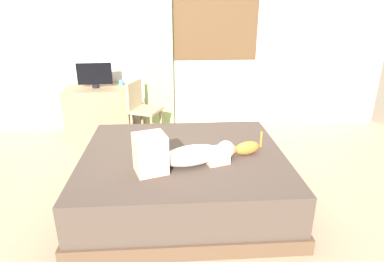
# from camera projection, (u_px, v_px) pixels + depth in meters

# --- Properties ---
(ground_plane) EXTENTS (16.00, 16.00, 0.00)m
(ground_plane) POSITION_uv_depth(u_px,v_px,m) (188.00, 204.00, 3.31)
(ground_plane) COLOR tan
(back_wall_with_window) EXTENTS (6.40, 0.14, 2.90)m
(back_wall_with_window) POSITION_uv_depth(u_px,v_px,m) (180.00, 33.00, 4.91)
(back_wall_with_window) COLOR silver
(back_wall_with_window) RESTS_ON ground
(bed) EXTENTS (1.99, 1.77, 0.52)m
(bed) POSITION_uv_depth(u_px,v_px,m) (183.00, 177.00, 3.31)
(bed) COLOR brown
(bed) RESTS_ON ground
(person_lying) EXTENTS (0.93, 0.50, 0.34)m
(person_lying) POSITION_uv_depth(u_px,v_px,m) (182.00, 154.00, 2.93)
(person_lying) COLOR silver
(person_lying) RESTS_ON bed
(cat) EXTENTS (0.35, 0.19, 0.21)m
(cat) POSITION_uv_depth(u_px,v_px,m) (245.00, 148.00, 3.16)
(cat) COLOR #C67A2D
(cat) RESTS_ON bed
(desk) EXTENTS (0.90, 0.56, 0.74)m
(desk) POSITION_uv_depth(u_px,v_px,m) (100.00, 112.00, 4.86)
(desk) COLOR #997A56
(desk) RESTS_ON ground
(tv_monitor) EXTENTS (0.48, 0.10, 0.35)m
(tv_monitor) POSITION_uv_depth(u_px,v_px,m) (95.00, 75.00, 4.66)
(tv_monitor) COLOR black
(tv_monitor) RESTS_ON desk
(cup) EXTENTS (0.07, 0.07, 0.08)m
(cup) POSITION_uv_depth(u_px,v_px,m) (121.00, 83.00, 4.86)
(cup) COLOR teal
(cup) RESTS_ON desk
(chair_by_desk) EXTENTS (0.50, 0.50, 0.86)m
(chair_by_desk) POSITION_uv_depth(u_px,v_px,m) (141.00, 106.00, 4.67)
(chair_by_desk) COLOR tan
(chair_by_desk) RESTS_ON ground
(curtain_left) EXTENTS (0.44, 0.06, 2.66)m
(curtain_left) POSITION_uv_depth(u_px,v_px,m) (157.00, 42.00, 4.82)
(curtain_left) COLOR #ADCC75
(curtain_left) RESTS_ON ground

